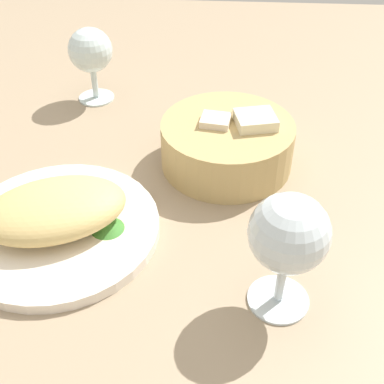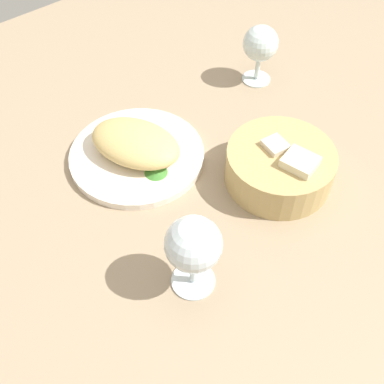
{
  "view_description": "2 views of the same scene",
  "coord_description": "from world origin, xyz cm",
  "px_view_note": "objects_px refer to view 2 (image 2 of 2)",
  "views": [
    {
      "loc": [
        6.96,
        -55.22,
        42.83
      ],
      "look_at": [
        3.97,
        -10.57,
        5.92
      ],
      "focal_mm": 47.6,
      "sensor_mm": 36.0,
      "label": 1
    },
    {
      "loc": [
        39.82,
        -42.93,
        61.78
      ],
      "look_at": [
        3.07,
        -11.96,
        3.92
      ],
      "focal_mm": 44.25,
      "sensor_mm": 36.0,
      "label": 2
    }
  ],
  "objects_px": {
    "plate": "(137,155)",
    "wine_glass_near": "(193,246)",
    "wine_glass_far": "(260,46)",
    "bread_basket": "(280,166)"
  },
  "relations": [
    {
      "from": "plate",
      "to": "wine_glass_near",
      "type": "bearing_deg",
      "value": -18.26
    },
    {
      "from": "plate",
      "to": "wine_glass_far",
      "type": "relative_size",
      "value": 1.97
    },
    {
      "from": "plate",
      "to": "wine_glass_near",
      "type": "relative_size",
      "value": 1.76
    },
    {
      "from": "plate",
      "to": "bread_basket",
      "type": "relative_size",
      "value": 1.32
    },
    {
      "from": "bread_basket",
      "to": "plate",
      "type": "bearing_deg",
      "value": -142.05
    },
    {
      "from": "plate",
      "to": "wine_glass_near",
      "type": "xyz_separation_m",
      "value": [
        0.26,
        -0.08,
        0.09
      ]
    },
    {
      "from": "plate",
      "to": "wine_glass_far",
      "type": "distance_m",
      "value": 0.34
    },
    {
      "from": "wine_glass_near",
      "to": "bread_basket",
      "type": "bearing_deg",
      "value": 103.29
    },
    {
      "from": "wine_glass_near",
      "to": "wine_glass_far",
      "type": "bearing_deg",
      "value": 124.29
    },
    {
      "from": "wine_glass_far",
      "to": "plate",
      "type": "bearing_deg",
      "value": -85.65
    }
  ]
}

